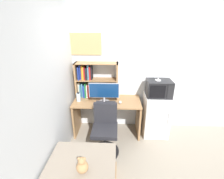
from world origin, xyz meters
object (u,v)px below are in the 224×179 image
(mini_fridge, at_px, (156,115))
(teddy_bear, at_px, (82,166))
(microwave, at_px, (159,88))
(monitor, at_px, (104,92))
(water_bottle, at_px, (78,97))
(keyboard, at_px, (106,103))
(desk_fan, at_px, (159,74))
(wall_corkboard, at_px, (82,44))
(desk_chair, at_px, (105,132))
(hutch_bookshelf, at_px, (90,79))
(computer_mouse, at_px, (120,102))

(mini_fridge, height_order, teddy_bear, mini_fridge)
(mini_fridge, relative_size, microwave, 1.87)
(monitor, relative_size, water_bottle, 3.12)
(keyboard, distance_m, water_bottle, 0.55)
(keyboard, xyz_separation_m, water_bottle, (-0.54, 0.08, 0.08))
(desk_fan, relative_size, wall_corkboard, 0.30)
(desk_fan, relative_size, desk_chair, 0.26)
(desk_chair, relative_size, teddy_bear, 4.12)
(keyboard, distance_m, desk_fan, 1.13)
(mini_fridge, bearing_deg, hutch_bookshelf, 172.48)
(desk_fan, distance_m, desk_chair, 1.43)
(monitor, relative_size, teddy_bear, 2.64)
(computer_mouse, bearing_deg, desk_fan, 8.89)
(hutch_bookshelf, relative_size, monitor, 1.47)
(desk_fan, bearing_deg, teddy_bear, -128.72)
(hutch_bookshelf, xyz_separation_m, wall_corkboard, (-0.15, 0.11, 0.68))
(computer_mouse, relative_size, mini_fridge, 0.11)
(hutch_bookshelf, distance_m, teddy_bear, 1.71)
(monitor, xyz_separation_m, keyboard, (0.03, -0.05, -0.21))
(hutch_bookshelf, bearing_deg, teddy_bear, -84.30)
(teddy_bear, distance_m, wall_corkboard, 2.13)
(desk_fan, bearing_deg, mini_fridge, 4.61)
(keyboard, height_order, desk_fan, desk_fan)
(hutch_bookshelf, xyz_separation_m, desk_fan, (1.32, -0.18, 0.18))
(computer_mouse, xyz_separation_m, teddy_bear, (-0.45, -1.33, -0.18))
(monitor, distance_m, water_bottle, 0.53)
(monitor, xyz_separation_m, computer_mouse, (0.31, -0.03, -0.20))
(water_bottle, distance_m, teddy_bear, 1.46)
(monitor, height_order, desk_chair, monitor)
(wall_corkboard, bearing_deg, mini_fridge, -10.83)
(water_bottle, height_order, mini_fridge, water_bottle)
(keyboard, distance_m, teddy_bear, 1.33)
(mini_fridge, height_order, wall_corkboard, wall_corkboard)
(keyboard, height_order, mini_fridge, mini_fridge)
(water_bottle, height_order, desk_chair, water_bottle)
(desk_chair, bearing_deg, monitor, 96.02)
(monitor, xyz_separation_m, mini_fridge, (1.04, 0.08, -0.53))
(hutch_bookshelf, distance_m, wall_corkboard, 0.70)
(keyboard, xyz_separation_m, computer_mouse, (0.28, 0.02, 0.01))
(mini_fridge, xyz_separation_m, desk_chair, (-0.99, -0.55, -0.03))
(desk_fan, distance_m, wall_corkboard, 1.57)
(computer_mouse, distance_m, mini_fridge, 0.81)
(hutch_bookshelf, height_order, monitor, hutch_bookshelf)
(mini_fridge, distance_m, wall_corkboard, 2.05)
(monitor, relative_size, computer_mouse, 6.28)
(wall_corkboard, bearing_deg, desk_fan, -11.16)
(keyboard, relative_size, microwave, 0.82)
(mini_fridge, height_order, microwave, microwave)
(computer_mouse, bearing_deg, monitor, 174.52)
(monitor, distance_m, desk_fan, 1.07)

